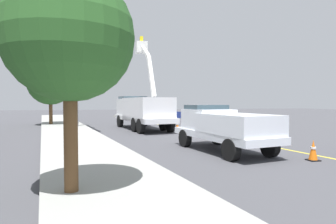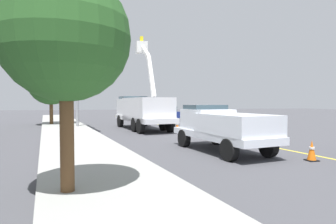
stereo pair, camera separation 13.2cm
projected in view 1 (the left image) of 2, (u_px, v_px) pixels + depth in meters
The scene contains 13 objects.
ground at pixel (193, 131), 21.09m from camera, with size 120.00×120.00×0.00m, color #47474C.
sidewalk_far_side at pixel (73, 136), 17.59m from camera, with size 60.00×3.60×0.12m, color #9E9E99.
lane_centre_stripe at pixel (193, 131), 21.09m from camera, with size 50.00×0.16×0.01m, color yellow.
utility_bucket_truck at pixel (142, 109), 22.62m from camera, with size 8.51×3.88×7.61m.
service_pickup_truck at pixel (224, 126), 12.48m from camera, with size 5.88×3.04×2.06m.
passing_minivan at pixel (164, 113), 32.15m from camera, with size 5.06×2.70×1.69m.
traffic_cone_leading at pixel (313, 151), 10.55m from camera, with size 0.40×0.40×0.78m.
traffic_cone_mid_front at pixel (215, 132), 16.70m from camera, with size 0.40×0.40×0.87m.
traffic_cone_mid_rear at pixel (177, 126), 21.40m from camera, with size 0.40×0.40×0.83m.
traffic_cone_trailing at pixel (147, 120), 27.19m from camera, with size 0.40×0.40×0.87m.
traffic_signal_mast at pixel (79, 62), 22.10m from camera, with size 6.73×1.35×7.91m.
street_tree_left at pixel (70, 38), 6.45m from camera, with size 2.99×2.99×5.20m.
street_tree_right at pixel (50, 83), 26.45m from camera, with size 4.16×4.16×6.09m.
Camera 1 is at (-19.93, 6.94, 2.21)m, focal length 30.13 mm.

